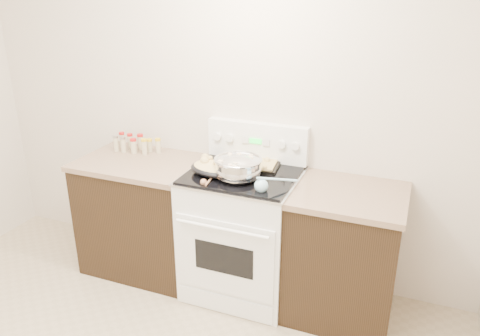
% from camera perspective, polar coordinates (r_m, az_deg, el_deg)
% --- Properties ---
extents(room_shell, '(4.10, 3.60, 2.75)m').
position_cam_1_polar(room_shell, '(2.03, -24.37, 6.55)').
color(room_shell, beige).
rests_on(room_shell, ground).
extents(counter_left, '(0.93, 0.67, 0.92)m').
position_cam_1_polar(counter_left, '(3.79, -11.46, -5.55)').
color(counter_left, black).
rests_on(counter_left, ground).
extents(counter_right, '(0.73, 0.67, 0.92)m').
position_cam_1_polar(counter_right, '(3.29, 12.50, -10.15)').
color(counter_right, black).
rests_on(counter_right, ground).
extents(kitchen_range, '(0.78, 0.73, 1.22)m').
position_cam_1_polar(kitchen_range, '(3.43, 0.34, -7.64)').
color(kitchen_range, white).
rests_on(kitchen_range, ground).
extents(mixing_bowl, '(0.38, 0.38, 0.19)m').
position_cam_1_polar(mixing_bowl, '(3.10, -0.25, -0.06)').
color(mixing_bowl, silver).
rests_on(mixing_bowl, kitchen_range).
extents(roasting_pan, '(0.41, 0.32, 0.11)m').
position_cam_1_polar(roasting_pan, '(3.19, -3.14, 0.04)').
color(roasting_pan, black).
rests_on(roasting_pan, kitchen_range).
extents(baking_sheet, '(0.47, 0.35, 0.06)m').
position_cam_1_polar(baking_sheet, '(3.37, 1.11, 0.68)').
color(baking_sheet, black).
rests_on(baking_sheet, kitchen_range).
extents(wooden_spoon, '(0.06, 0.29, 0.04)m').
position_cam_1_polar(wooden_spoon, '(3.09, -4.03, -1.48)').
color(wooden_spoon, '#AD754F').
rests_on(wooden_spoon, kitchen_range).
extents(blue_ladle, '(0.24, 0.22, 0.11)m').
position_cam_1_polar(blue_ladle, '(2.95, 2.80, -2.10)').
color(blue_ladle, '#99C8E4').
rests_on(blue_ladle, kitchen_range).
extents(spice_jars, '(0.39, 0.15, 0.13)m').
position_cam_1_polar(spice_jars, '(3.79, -12.68, 2.92)').
color(spice_jars, '#BFB28C').
rests_on(spice_jars, counter_left).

